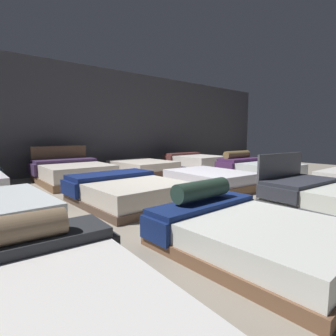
% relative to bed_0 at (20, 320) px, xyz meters
% --- Properties ---
extents(ground_plane, '(18.00, 18.00, 0.02)m').
position_rel_bed_0_xyz_m(ground_plane, '(3.35, 2.61, -0.22)').
color(ground_plane, gray).
extents(showroom_back_wall, '(18.00, 0.06, 3.50)m').
position_rel_bed_0_xyz_m(showroom_back_wall, '(3.35, 7.04, 1.54)').
color(showroom_back_wall, '#47474C').
rests_on(showroom_back_wall, ground_plane).
extents(bed_0, '(1.72, 2.13, 0.66)m').
position_rel_bed_0_xyz_m(bed_0, '(0.00, 0.00, 0.00)').
color(bed_0, '#282C36').
rests_on(bed_0, ground_plane).
extents(bed_1, '(1.67, 2.01, 0.68)m').
position_rel_bed_0_xyz_m(bed_1, '(2.21, 0.00, -0.01)').
color(bed_1, brown).
rests_on(bed_1, ground_plane).
extents(bed_5, '(1.78, 2.06, 0.50)m').
position_rel_bed_0_xyz_m(bed_5, '(2.25, 2.65, 0.01)').
color(bed_5, brown).
rests_on(bed_5, ground_plane).
extents(bed_6, '(1.53, 2.00, 0.41)m').
position_rel_bed_0_xyz_m(bed_6, '(4.43, 2.56, -0.01)').
color(bed_6, brown).
rests_on(bed_6, ground_plane).
extents(bed_7, '(1.57, 2.18, 0.77)m').
position_rel_bed_0_xyz_m(bed_7, '(6.67, 2.74, 0.05)').
color(bed_7, black).
rests_on(bed_7, ground_plane).
extents(bed_9, '(1.74, 2.19, 0.93)m').
position_rel_bed_0_xyz_m(bed_9, '(2.23, 5.40, 0.06)').
color(bed_9, brown).
rests_on(bed_9, ground_plane).
extents(bed_10, '(1.65, 2.00, 0.44)m').
position_rel_bed_0_xyz_m(bed_10, '(4.44, 5.38, 0.01)').
color(bed_10, brown).
rests_on(bed_10, ground_plane).
extents(bed_11, '(1.66, 1.96, 0.58)m').
position_rel_bed_0_xyz_m(bed_11, '(6.75, 5.35, 0.05)').
color(bed_11, '#2F273A').
rests_on(bed_11, ground_plane).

